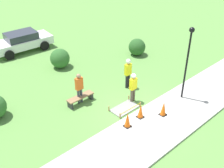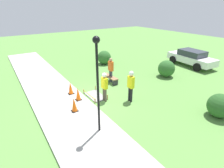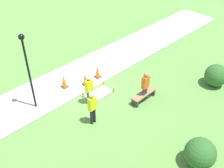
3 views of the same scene
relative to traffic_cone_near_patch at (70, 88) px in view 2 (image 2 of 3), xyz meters
The scene contains 15 objects.
ground_plane 1.47m from the traffic_cone_near_patch, 24.76° to the left, with size 60.00×60.00×0.00m, color #5B8E42.
sidewalk 1.62m from the traffic_cone_near_patch, 35.80° to the right, with size 28.00×2.99×0.10m.
wet_concrete_patch 1.62m from the traffic_cone_near_patch, 50.03° to the left, with size 1.55×0.91×0.31m.
traffic_cone_near_patch is the anchor object (origin of this frame).
traffic_cone_far_patch 1.00m from the traffic_cone_near_patch, ahead, with size 0.34×0.34×0.77m.
traffic_cone_sidewalk_edge 2.09m from the traffic_cone_near_patch, 16.42° to the right, with size 0.34×0.34×0.78m.
park_bench 3.25m from the traffic_cone_near_patch, 97.20° to the left, with size 1.58×0.44×0.45m.
worker_supervisor 3.80m from the traffic_cone_near_patch, 44.59° to the left, with size 0.40×0.27×1.89m.
worker_assistant 2.35m from the traffic_cone_near_patch, 37.48° to the left, with size 0.40×0.26×1.78m.
bystander_in_orange_shirt 3.35m from the traffic_cone_near_patch, 96.75° to the left, with size 0.40×0.24×1.81m.
lamppost_near 4.67m from the traffic_cone_near_patch, ahead, with size 0.28×0.28×4.12m.
parked_car_white 11.71m from the traffic_cone_near_patch, 87.28° to the left, with size 4.52×2.23×1.46m.
shrub_rounded_near 7.62m from the traffic_cone_near_patch, 81.28° to the left, with size 1.31×1.31×1.31m.
shrub_rounded_mid 6.77m from the traffic_cone_near_patch, 130.33° to the left, with size 1.29×1.29×1.29m.
shrub_rounded_far 8.34m from the traffic_cone_near_patch, 39.99° to the left, with size 1.23×1.23×1.23m.
Camera 2 is at (8.36, -3.90, 5.18)m, focal length 28.00 mm.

